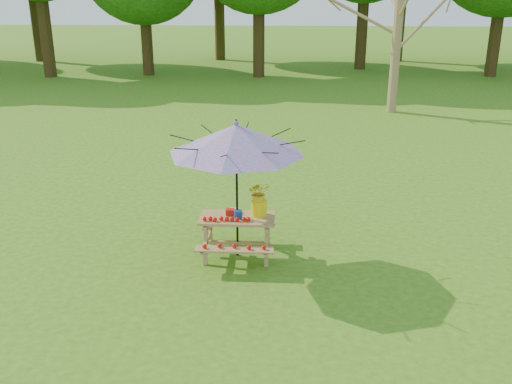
{
  "coord_description": "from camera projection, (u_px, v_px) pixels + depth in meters",
  "views": [
    {
      "loc": [
        4.15,
        -7.22,
        4.12
      ],
      "look_at": [
        3.67,
        1.15,
        1.1
      ],
      "focal_mm": 40.0,
      "sensor_mm": 36.0,
      "label": 1
    }
  ],
  "objects": [
    {
      "name": "ground",
      "position": [
        3.0,
        284.0,
        8.4
      ],
      "size": [
        120.0,
        120.0,
        0.0
      ],
      "primitive_type": "plane",
      "color": "#316B14",
      "rests_on": "ground"
    },
    {
      "name": "picnic_table",
      "position": [
        237.0,
        237.0,
        9.18
      ],
      "size": [
        1.2,
        1.32,
        0.67
      ],
      "color": "olive",
      "rests_on": "ground"
    },
    {
      "name": "patio_umbrella",
      "position": [
        236.0,
        139.0,
        8.64
      ],
      "size": [
        2.34,
        2.34,
        2.25
      ],
      "color": "black",
      "rests_on": "ground"
    },
    {
      "name": "produce_bins",
      "position": [
        235.0,
        213.0,
        9.1
      ],
      "size": [
        0.27,
        0.35,
        0.13
      ],
      "color": "red",
      "rests_on": "picnic_table"
    },
    {
      "name": "tomatoes_row",
      "position": [
        227.0,
        219.0,
        8.9
      ],
      "size": [
        0.77,
        0.13,
        0.07
      ],
      "primitive_type": null,
      "color": "red",
      "rests_on": "picnic_table"
    },
    {
      "name": "flower_bucket",
      "position": [
        259.0,
        197.0,
        9.05
      ],
      "size": [
        0.39,
        0.36,
        0.57
      ],
      "color": "yellow",
      "rests_on": "picnic_table"
    }
  ]
}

